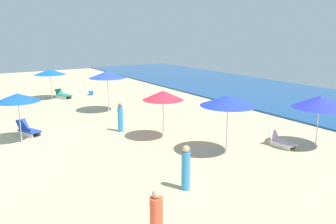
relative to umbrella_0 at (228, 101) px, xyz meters
name	(u,v)px	position (x,y,z in m)	size (l,w,h in m)	color
ocean	(298,98)	(-6.45, 13.12, -2.32)	(60.00, 11.84, 0.12)	navy
umbrella_0	(228,101)	(0.00, 0.00, 0.00)	(2.37, 2.37, 2.60)	silver
umbrella_1	(107,75)	(-10.25, -1.16, 0.09)	(2.38, 2.38, 2.69)	silver
umbrella_2	(320,102)	(1.53, 4.10, -0.23)	(2.41, 2.41, 2.43)	silver
lounge_chair_2_0	(281,142)	(0.60, 2.84, -2.15)	(1.31, 0.71, 0.66)	silver
umbrella_3	(17,97)	(-6.54, -7.22, -0.18)	(2.07, 2.07, 2.39)	silver
lounge_chair_3_0	(28,130)	(-7.55, -6.71, -2.10)	(1.45, 1.08, 0.78)	silver
umbrella_4	(163,95)	(-3.32, -1.18, -0.18)	(2.00, 2.00, 2.44)	silver
umbrella_5	(50,72)	(-16.69, -3.20, -0.26)	(2.37, 2.37, 2.33)	silver
lounge_chair_5_0	(63,95)	(-16.55, -2.36, -2.11)	(1.59, 1.09, 0.70)	silver
beachgoer_1	(120,118)	(-5.64, -2.41, -1.64)	(0.40, 0.40, 1.55)	#318DD8
beachgoer_2	(186,169)	(1.88, -3.47, -1.62)	(0.40, 0.40, 1.57)	#348ACB
cooler_box_0	(91,93)	(-16.76, 0.00, -2.22)	(0.54, 0.36, 0.32)	blue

